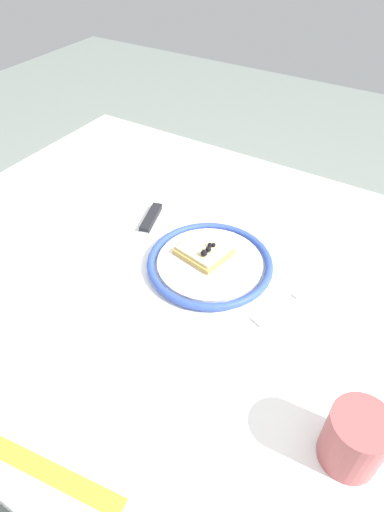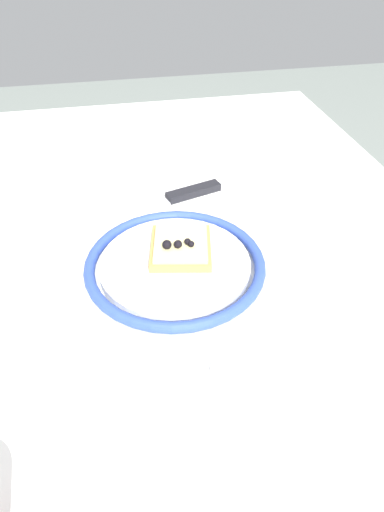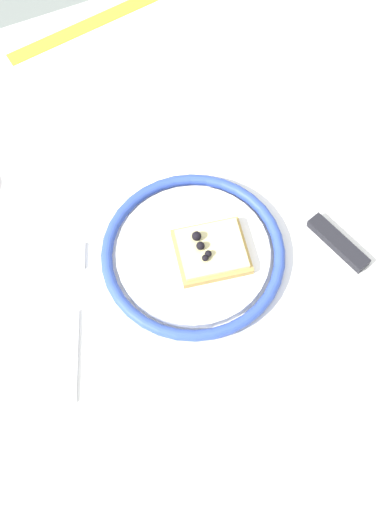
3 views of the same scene
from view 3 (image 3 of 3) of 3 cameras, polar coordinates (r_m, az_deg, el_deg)
ground_plane at (r=1.49m, az=0.45°, el=-10.67°), size 6.00×6.00×0.00m
dining_table at (r=0.89m, az=0.74°, el=0.01°), size 1.12×0.87×0.72m
plate at (r=0.79m, az=0.10°, el=0.21°), size 0.23×0.23×0.02m
pizza_slice_near at (r=0.78m, az=1.71°, el=0.48°), size 0.10×0.09×0.03m
knife at (r=0.83m, az=11.20°, el=2.65°), size 0.09×0.24×0.01m
fork at (r=0.78m, az=-10.39°, el=-5.29°), size 0.09×0.19×0.00m
measuring_tape at (r=1.05m, az=-7.05°, el=20.51°), size 0.34×0.07×0.00m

